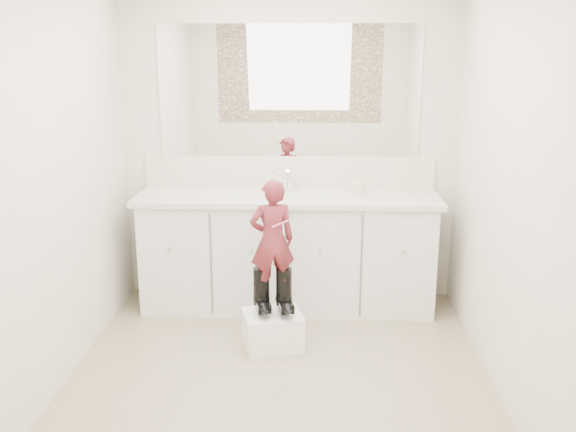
{
  "coord_description": "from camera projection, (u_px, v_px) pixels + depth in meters",
  "views": [
    {
      "loc": [
        0.21,
        -3.48,
        1.99
      ],
      "look_at": [
        0.03,
        0.71,
        0.87
      ],
      "focal_mm": 40.0,
      "sensor_mm": 36.0,
      "label": 1
    }
  ],
  "objects": [
    {
      "name": "wall_right",
      "position": [
        514.0,
        193.0,
        3.51
      ],
      "size": [
        0.0,
        3.0,
        3.0
      ],
      "primitive_type": "plane",
      "rotation": [
        1.57,
        0.0,
        -1.57
      ],
      "color": "beige",
      "rests_on": "floor"
    },
    {
      "name": "mirror",
      "position": [
        289.0,
        92.0,
        4.89
      ],
      "size": [
        2.0,
        0.02,
        1.0
      ],
      "primitive_type": "cube",
      "color": "white",
      "rests_on": "wall_back"
    },
    {
      "name": "floor",
      "position": [
        278.0,
        384.0,
        3.88
      ],
      "size": [
        3.0,
        3.0,
        0.0
      ],
      "primitive_type": "plane",
      "color": "#847456",
      "rests_on": "ground"
    },
    {
      "name": "wall_front",
      "position": [
        250.0,
        291.0,
        2.12
      ],
      "size": [
        2.6,
        0.0,
        2.6
      ],
      "primitive_type": "plane",
      "rotation": [
        -1.57,
        0.0,
        0.0
      ],
      "color": "beige",
      "rests_on": "floor"
    },
    {
      "name": "backsplash",
      "position": [
        289.0,
        172.0,
        5.05
      ],
      "size": [
        2.28,
        0.03,
        0.25
      ],
      "primitive_type": "cube",
      "color": "beige",
      "rests_on": "countertop"
    },
    {
      "name": "wall_back",
      "position": [
        289.0,
        148.0,
        5.02
      ],
      "size": [
        2.6,
        0.0,
        2.6
      ],
      "primitive_type": "plane",
      "rotation": [
        1.57,
        0.0,
        0.0
      ],
      "color": "beige",
      "rests_on": "floor"
    },
    {
      "name": "dot_panel",
      "position": [
        248.0,
        156.0,
        2.02
      ],
      "size": [
        2.0,
        0.01,
        1.2
      ],
      "primitive_type": "cube",
      "color": "#472819",
      "rests_on": "wall_front"
    },
    {
      "name": "vanity_cabinet",
      "position": [
        288.0,
        254.0,
        4.95
      ],
      "size": [
        2.2,
        0.55,
        0.85
      ],
      "primitive_type": "cube",
      "color": "silver",
      "rests_on": "floor"
    },
    {
      "name": "boot_right",
      "position": [
        284.0,
        291.0,
        4.28
      ],
      "size": [
        0.17,
        0.23,
        0.31
      ],
      "primitive_type": null,
      "rotation": [
        0.0,
        0.0,
        0.26
      ],
      "color": "black",
      "rests_on": "step_stool"
    },
    {
      "name": "toddler",
      "position": [
        272.0,
        240.0,
        4.19
      ],
      "size": [
        0.34,
        0.27,
        0.81
      ],
      "primitive_type": "imported",
      "rotation": [
        0.0,
        0.0,
        3.4
      ],
      "color": "#AF3643",
      "rests_on": "step_stool"
    },
    {
      "name": "faucet",
      "position": [
        288.0,
        184.0,
        4.96
      ],
      "size": [
        0.08,
        0.08,
        0.1
      ],
      "primitive_type": "cylinder",
      "color": "silver",
      "rests_on": "countertop"
    },
    {
      "name": "boot_left",
      "position": [
        261.0,
        290.0,
        4.29
      ],
      "size": [
        0.17,
        0.23,
        0.31
      ],
      "primitive_type": null,
      "rotation": [
        0.0,
        0.0,
        0.26
      ],
      "color": "black",
      "rests_on": "step_stool"
    },
    {
      "name": "wall_left",
      "position": [
        48.0,
        189.0,
        3.63
      ],
      "size": [
        0.0,
        3.0,
        3.0
      ],
      "primitive_type": "plane",
      "rotation": [
        1.57,
        0.0,
        1.57
      ],
      "color": "beige",
      "rests_on": "floor"
    },
    {
      "name": "toothbrush",
      "position": [
        282.0,
        223.0,
        4.08
      ],
      "size": [
        0.13,
        0.05,
        0.06
      ],
      "primitive_type": "cylinder",
      "rotation": [
        0.0,
        1.22,
        0.26
      ],
      "color": "#E35889",
      "rests_on": "toddler"
    },
    {
      "name": "countertop",
      "position": [
        287.0,
        198.0,
        4.82
      ],
      "size": [
        2.28,
        0.58,
        0.04
      ],
      "primitive_type": "cube",
      "color": "beige",
      "rests_on": "vanity_cabinet"
    },
    {
      "name": "step_stool",
      "position": [
        273.0,
        330.0,
        4.34
      ],
      "size": [
        0.45,
        0.4,
        0.24
      ],
      "primitive_type": "cube",
      "rotation": [
        0.0,
        0.0,
        0.26
      ],
      "color": "white",
      "rests_on": "floor"
    },
    {
      "name": "cup",
      "position": [
        359.0,
        187.0,
        4.85
      ],
      "size": [
        0.15,
        0.15,
        0.1
      ],
      "primitive_type": "imported",
      "rotation": [
        0.0,
        0.0,
        -0.38
      ],
      "color": "beige",
      "rests_on": "countertop"
    },
    {
      "name": "soap_bottle",
      "position": [
        273.0,
        183.0,
        4.74
      ],
      "size": [
        0.12,
        0.12,
        0.21
      ],
      "primitive_type": "imported",
      "rotation": [
        0.0,
        0.0,
        0.3
      ],
      "color": "beige",
      "rests_on": "countertop"
    }
  ]
}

